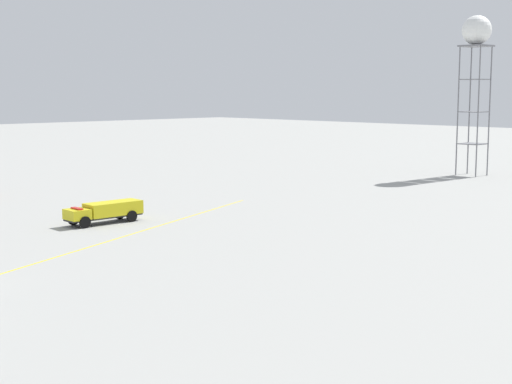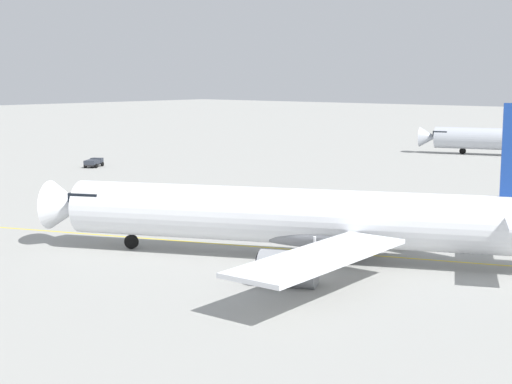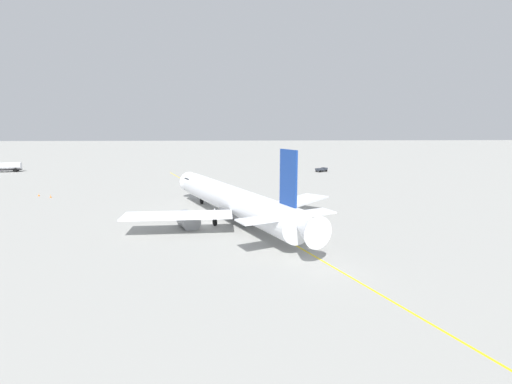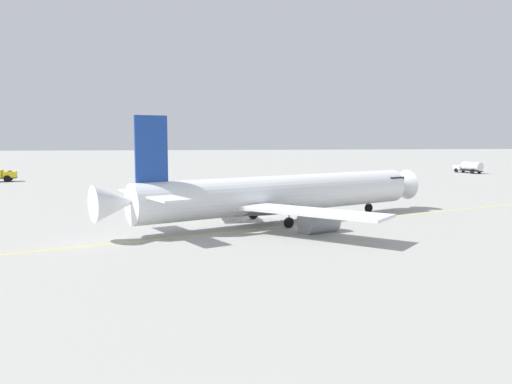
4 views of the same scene
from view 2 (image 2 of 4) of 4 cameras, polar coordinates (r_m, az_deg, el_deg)
The scene contains 4 objects.
ground_plane at distance 51.48m, azimuth 3.38°, elevation -6.09°, with size 600.00×600.00×0.00m, color #9E9E99.
airliner_main at distance 54.53m, azimuth 3.83°, elevation -2.09°, with size 38.53×29.81×11.66m.
baggage_truck_truck at distance 114.21m, azimuth -12.14°, elevation 2.21°, with size 3.29×3.99×1.22m.
taxiway_centreline at distance 56.50m, azimuth 11.37°, elevation -4.91°, with size 128.73×50.22×0.01m.
Camera 2 is at (29.72, -39.97, 13.04)m, focal length 53.00 mm.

